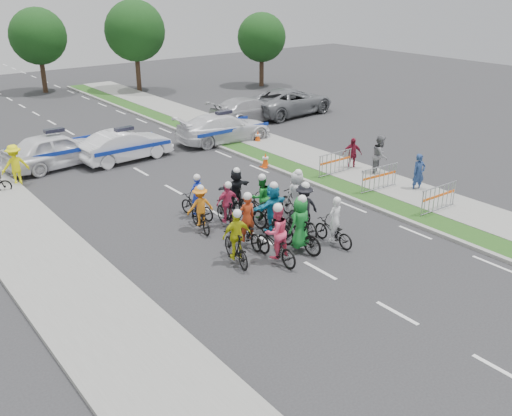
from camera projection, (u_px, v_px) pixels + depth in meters
ground at (320, 271)px, 17.51m from camera, size 90.00×90.00×0.00m
curb_right at (327, 189)px, 24.04m from camera, size 0.20×60.00×0.12m
grass_strip at (338, 186)px, 24.43m from camera, size 1.20×60.00×0.11m
sidewalk_right at (367, 177)px, 25.44m from camera, size 2.40×60.00×0.13m
sidewalk_left at (54, 269)px, 17.51m from camera, size 3.00×60.00×0.13m
rider_0 at (334, 229)px, 19.02m from camera, size 0.63×1.72×1.74m
rider_1 at (300, 229)px, 18.50m from camera, size 0.89×1.95×1.99m
rider_2 at (276, 240)px, 17.82m from camera, size 0.85×1.98×2.01m
rider_3 at (236, 242)px, 17.72m from camera, size 0.99×1.83×1.86m
rider_4 at (303, 214)px, 19.75m from camera, size 1.19×2.01×1.96m
rider_5 at (272, 212)px, 19.73m from camera, size 1.62×1.92×1.95m
rider_6 at (246, 228)px, 18.96m from camera, size 0.84×1.94×1.92m
rider_7 at (296, 200)px, 20.93m from camera, size 0.88×1.93×1.98m
rider_8 at (261, 204)px, 20.78m from camera, size 0.82×1.88×1.87m
rider_9 at (227, 209)px, 20.37m from camera, size 0.92×1.70×1.74m
rider_10 at (200, 212)px, 20.08m from camera, size 1.05×1.78×1.73m
rider_11 at (236, 193)px, 21.68m from camera, size 1.42×1.70×1.78m
rider_12 at (197, 203)px, 21.14m from camera, size 0.91×1.79×1.74m
police_car_0 at (57, 150)px, 26.73m from camera, size 5.12×2.54×1.68m
police_car_1 at (125, 145)px, 27.70m from camera, size 4.64×1.88×1.50m
police_car_2 at (224, 128)px, 30.82m from camera, size 5.51×2.72×1.54m
civilian_sedan at (248, 110)px, 35.03m from camera, size 5.36×2.53×1.51m
civilian_suv at (290, 101)px, 36.88m from camera, size 6.34×3.30×1.71m
spectator_0 at (419, 173)px, 23.63m from camera, size 0.67×0.53×1.63m
spectator_1 at (380, 156)px, 25.54m from camera, size 1.13×1.06×1.85m
spectator_2 at (352, 154)px, 26.27m from camera, size 0.97×0.80×1.54m
marshal_hiviz at (15, 165)px, 24.35m from camera, size 1.18×0.70×1.79m
barrier_0 at (438, 199)px, 21.54m from camera, size 2.01×0.55×1.12m
barrier_1 at (379, 179)px, 23.68m from camera, size 2.03×0.64×1.12m
barrier_2 at (335, 164)px, 25.58m from camera, size 2.00×0.50×1.12m
cone_0 at (265, 160)px, 26.85m from camera, size 0.40×0.40×0.70m
cone_1 at (258, 137)px, 30.70m from camera, size 0.40×0.40×0.70m
tree_1 at (135, 31)px, 42.90m from camera, size 4.55×4.55×6.82m
tree_2 at (262, 37)px, 45.30m from camera, size 3.85×3.85×5.77m
tree_4 at (38, 36)px, 42.60m from camera, size 4.20×4.20×6.30m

